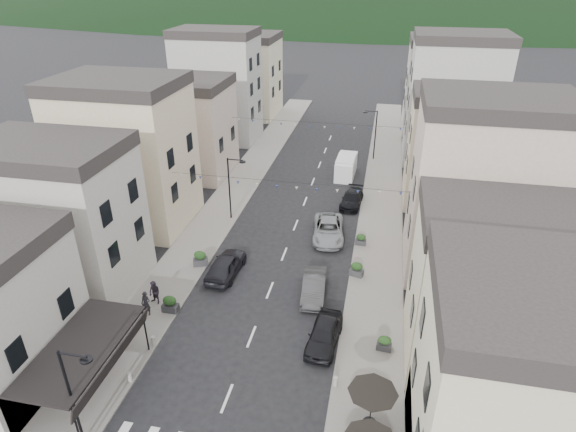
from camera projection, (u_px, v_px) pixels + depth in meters
name	position (u px, v px, depth m)	size (l,w,h in m)	color
sidewalk_left	(236.00, 190.00, 50.08)	(4.00, 76.00, 0.12)	slate
sidewalk_right	(382.00, 203.00, 47.41)	(4.00, 76.00, 0.12)	slate
hill_backdrop	(384.00, 3.00, 280.92)	(640.00, 360.00, 70.00)	black
bistro_building	(544.00, 408.00, 19.60)	(10.00, 8.00, 10.00)	beige
boutique_awning	(86.00, 349.00, 25.23)	(3.77, 7.50, 3.28)	black
buildings_row_left	(188.00, 114.00, 53.49)	(10.20, 54.16, 14.00)	#AEAA9F
buildings_row_right	(461.00, 132.00, 47.22)	(10.20, 54.16, 14.50)	beige
streetlamp_left_near	(74.00, 389.00, 22.10)	(1.70, 0.56, 6.00)	black
streetlamp_left_far	(232.00, 183.00, 42.89)	(1.70, 0.56, 6.00)	black
streetlamp_right_far	(373.00, 130.00, 56.40)	(1.70, 0.56, 6.00)	black
bollards	(224.00, 400.00, 25.62)	(11.66, 10.26, 0.60)	gray
bunting_near	(287.00, 186.00, 37.47)	(19.00, 0.28, 0.62)	black
bunting_far	(317.00, 126.00, 51.33)	(19.00, 0.28, 0.62)	black
parked_car_a	(324.00, 334.00, 29.69)	(1.78, 4.42, 1.51)	black
parked_car_b	(314.00, 287.00, 34.04)	(1.58, 4.54, 1.49)	#313133
parked_car_c	(328.00, 230.00, 41.29)	(2.57, 5.58, 1.55)	gray
parked_car_d	(352.00, 199.00, 46.91)	(1.84, 4.53, 1.31)	black
parked_car_e	(226.00, 265.00, 36.32)	(1.98, 4.91, 1.67)	black
delivery_van	(346.00, 166.00, 53.13)	(2.10, 5.00, 2.37)	silver
pedestrian_a	(146.00, 303.00, 31.95)	(0.65, 0.43, 1.79)	black
pedestrian_b	(155.00, 293.00, 33.01)	(0.86, 0.67, 1.76)	#27202B
planter_la	(170.00, 304.00, 32.38)	(1.09, 0.61, 1.22)	#2B2A2D
planter_lb	(200.00, 258.00, 37.35)	(1.25, 0.95, 1.24)	#313134
planter_ra	(384.00, 343.00, 29.19)	(0.95, 0.58, 1.01)	#323235
planter_rb	(357.00, 269.00, 36.12)	(1.14, 0.84, 1.14)	#323235
planter_rc	(361.00, 239.00, 40.14)	(0.92, 0.54, 1.00)	#2D2D2F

